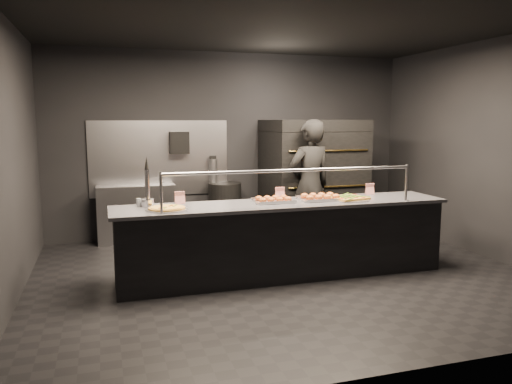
% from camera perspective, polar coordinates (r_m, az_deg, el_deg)
% --- Properties ---
extents(room, '(6.04, 6.00, 3.00)m').
position_cam_1_polar(room, '(6.02, 2.88, 4.28)').
color(room, black).
rests_on(room, ground).
extents(service_counter, '(4.10, 0.78, 1.37)m').
position_cam_1_polar(service_counter, '(6.14, 3.17, -5.40)').
color(service_counter, black).
rests_on(service_counter, ground).
extents(pizza_oven, '(1.50, 1.23, 1.91)m').
position_cam_1_polar(pizza_oven, '(8.23, 6.45, 1.61)').
color(pizza_oven, black).
rests_on(pizza_oven, ground).
extents(prep_shelf, '(1.20, 0.35, 0.90)m').
position_cam_1_polar(prep_shelf, '(8.06, -13.47, -2.42)').
color(prep_shelf, '#99999E').
rests_on(prep_shelf, ground).
extents(towel_dispenser, '(0.30, 0.20, 0.35)m').
position_cam_1_polar(towel_dispenser, '(8.08, -8.78, 5.60)').
color(towel_dispenser, black).
rests_on(towel_dispenser, room).
extents(fire_extinguisher, '(0.14, 0.14, 0.51)m').
position_cam_1_polar(fire_extinguisher, '(8.22, -4.92, 2.28)').
color(fire_extinguisher, '#B2B2B7').
rests_on(fire_extinguisher, room).
extents(beer_tap, '(0.15, 0.21, 0.58)m').
position_cam_1_polar(beer_tap, '(5.87, -12.29, -0.05)').
color(beer_tap, silver).
rests_on(beer_tap, service_counter).
extents(round_pizza, '(0.47, 0.47, 0.03)m').
position_cam_1_polar(round_pizza, '(5.64, -10.15, -1.86)').
color(round_pizza, silver).
rests_on(round_pizza, service_counter).
extents(slider_tray_a, '(0.52, 0.42, 0.07)m').
position_cam_1_polar(slider_tray_a, '(6.05, 2.00, -0.90)').
color(slider_tray_a, silver).
rests_on(slider_tray_a, service_counter).
extents(slider_tray_b, '(0.54, 0.42, 0.08)m').
position_cam_1_polar(slider_tray_b, '(6.27, 7.34, -0.61)').
color(slider_tray_b, silver).
rests_on(slider_tray_b, service_counter).
extents(square_pizza, '(0.53, 0.53, 0.05)m').
position_cam_1_polar(square_pizza, '(6.36, 10.50, -0.69)').
color(square_pizza, silver).
rests_on(square_pizza, service_counter).
extents(condiment_jar, '(0.14, 0.06, 0.09)m').
position_cam_1_polar(condiment_jar, '(5.93, -12.99, -1.17)').
color(condiment_jar, silver).
rests_on(condiment_jar, service_counter).
extents(tent_cards, '(2.67, 0.04, 0.15)m').
position_cam_1_polar(tent_cards, '(6.31, 2.79, -0.10)').
color(tent_cards, white).
rests_on(tent_cards, service_counter).
extents(trash_bin, '(0.54, 0.54, 0.90)m').
position_cam_1_polar(trash_bin, '(8.17, -3.57, -2.08)').
color(trash_bin, black).
rests_on(trash_bin, ground).
extents(worker, '(0.78, 0.59, 1.92)m').
position_cam_1_polar(worker, '(7.40, 6.15, 0.81)').
color(worker, black).
rests_on(worker, ground).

